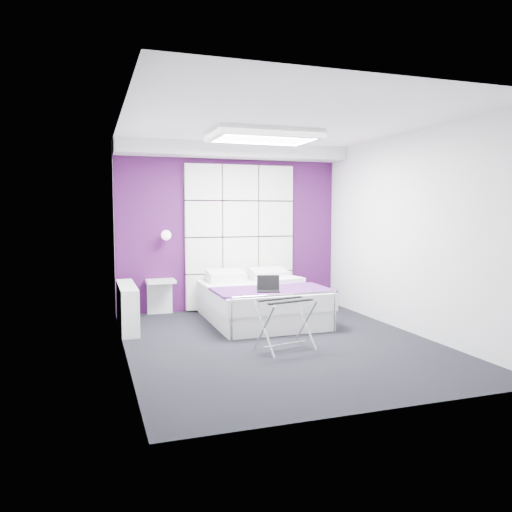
{
  "coord_description": "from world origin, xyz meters",
  "views": [
    {
      "loc": [
        -2.14,
        -5.52,
        1.58
      ],
      "look_at": [
        -0.18,
        0.35,
        1.02
      ],
      "focal_mm": 35.0,
      "sensor_mm": 36.0,
      "label": 1
    }
  ],
  "objects_px": {
    "radiator": "(127,307)",
    "laptop": "(267,288)",
    "bed": "(261,302)",
    "nightstand": "(161,281)",
    "luggage_rack": "(285,325)",
    "wall_lamp": "(166,235)"
  },
  "relations": [
    {
      "from": "radiator",
      "to": "laptop",
      "type": "distance_m",
      "value": 1.9
    },
    {
      "from": "radiator",
      "to": "bed",
      "type": "distance_m",
      "value": 1.87
    },
    {
      "from": "nightstand",
      "to": "laptop",
      "type": "xyz_separation_m",
      "value": [
        1.19,
        -1.45,
        0.06
      ]
    },
    {
      "from": "nightstand",
      "to": "luggage_rack",
      "type": "height_order",
      "value": "luggage_rack"
    },
    {
      "from": "nightstand",
      "to": "luggage_rack",
      "type": "distance_m",
      "value": 2.59
    },
    {
      "from": "nightstand",
      "to": "laptop",
      "type": "relative_size",
      "value": 1.46
    },
    {
      "from": "bed",
      "to": "nightstand",
      "type": "distance_m",
      "value": 1.57
    },
    {
      "from": "luggage_rack",
      "to": "laptop",
      "type": "bearing_deg",
      "value": 71.89
    },
    {
      "from": "radiator",
      "to": "bed",
      "type": "xyz_separation_m",
      "value": [
        1.86,
        -0.1,
        -0.02
      ]
    },
    {
      "from": "bed",
      "to": "luggage_rack",
      "type": "relative_size",
      "value": 3.22
    },
    {
      "from": "radiator",
      "to": "nightstand",
      "type": "xyz_separation_m",
      "value": [
        0.55,
        0.72,
        0.22
      ]
    },
    {
      "from": "luggage_rack",
      "to": "nightstand",
      "type": "bearing_deg",
      "value": 103.4
    },
    {
      "from": "wall_lamp",
      "to": "bed",
      "type": "bearing_deg",
      "value": -35.19
    },
    {
      "from": "wall_lamp",
      "to": "luggage_rack",
      "type": "bearing_deg",
      "value": -67.24
    },
    {
      "from": "wall_lamp",
      "to": "laptop",
      "type": "relative_size",
      "value": 0.51
    },
    {
      "from": "luggage_rack",
      "to": "laptop",
      "type": "xyz_separation_m",
      "value": [
        0.1,
        0.89,
        0.29
      ]
    },
    {
      "from": "radiator",
      "to": "nightstand",
      "type": "bearing_deg",
      "value": 52.82
    },
    {
      "from": "radiator",
      "to": "wall_lamp",
      "type": "bearing_deg",
      "value": 49.9
    },
    {
      "from": "bed",
      "to": "nightstand",
      "type": "xyz_separation_m",
      "value": [
        -1.32,
        0.82,
        0.25
      ]
    },
    {
      "from": "bed",
      "to": "wall_lamp",
      "type": "bearing_deg",
      "value": 144.81
    },
    {
      "from": "nightstand",
      "to": "wall_lamp",
      "type": "bearing_deg",
      "value": 23.09
    },
    {
      "from": "luggage_rack",
      "to": "wall_lamp",
      "type": "bearing_deg",
      "value": 101.13
    }
  ]
}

